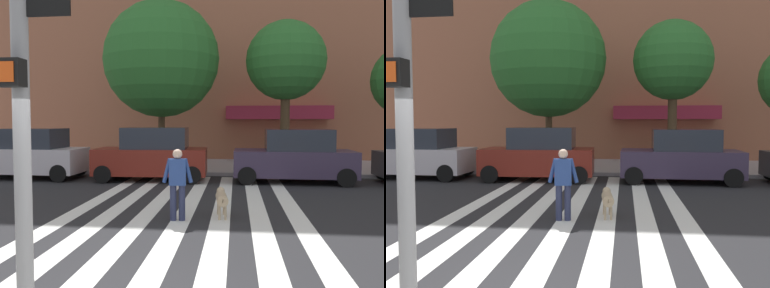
{
  "view_description": "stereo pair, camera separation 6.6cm",
  "coord_description": "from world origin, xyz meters",
  "views": [
    {
      "loc": [
        1.36,
        -4.3,
        2.26
      ],
      "look_at": [
        0.24,
        5.66,
        1.69
      ],
      "focal_mm": 36.96,
      "sensor_mm": 36.0,
      "label": 1
    },
    {
      "loc": [
        1.42,
        -4.29,
        2.26
      ],
      "look_at": [
        0.24,
        5.66,
        1.69
      ],
      "focal_mm": 36.96,
      "sensor_mm": 36.0,
      "label": 2
    }
  ],
  "objects": [
    {
      "name": "parked_car_behind_first",
      "position": [
        -1.85,
        10.66,
        0.98
      ],
      "size": [
        4.33,
        2.18,
        2.03
      ],
      "color": "maroon",
      "rests_on": "ground_plane"
    },
    {
      "name": "ground_plane",
      "position": [
        0.0,
        6.02,
        0.0
      ],
      "size": [
        160.0,
        160.0,
        0.0
      ],
      "primitive_type": "plane",
      "color": "#232326"
    },
    {
      "name": "parked_car_near_curb",
      "position": [
        -6.77,
        10.65,
        0.94
      ],
      "size": [
        4.25,
        2.1,
        1.99
      ],
      "color": "#BFB7BF",
      "rests_on": "ground_plane"
    },
    {
      "name": "sidewalk_far",
      "position": [
        0.0,
        15.04,
        0.07
      ],
      "size": [
        80.0,
        6.0,
        0.15
      ],
      "primitive_type": "cube",
      "color": "#A79FA4",
      "rests_on": "ground_plane"
    },
    {
      "name": "crosswalk_stripes",
      "position": [
        0.11,
        6.02,
        0.0
      ],
      "size": [
        5.85,
        11.44,
        0.01
      ],
      "color": "silver",
      "rests_on": "ground_plane"
    },
    {
      "name": "pedestrian_dog_walker",
      "position": [
        0.04,
        4.54,
        0.93
      ],
      "size": [
        0.71,
        0.28,
        1.64
      ],
      "color": "#282D4C",
      "rests_on": "ground_plane"
    },
    {
      "name": "parked_car_third_in_line",
      "position": [
        3.52,
        10.65,
        0.95
      ],
      "size": [
        4.4,
        2.06,
        1.98
      ],
      "color": "#362A42",
      "rests_on": "ground_plane"
    },
    {
      "name": "street_tree_nearest",
      "position": [
        -1.98,
        13.22,
        5.03
      ],
      "size": [
        5.16,
        5.16,
        7.47
      ],
      "color": "#4C3823",
      "rests_on": "sidewalk_far"
    },
    {
      "name": "street_tree_middle",
      "position": [
        3.47,
        13.29,
        4.87
      ],
      "size": [
        3.43,
        3.43,
        6.48
      ],
      "color": "#4C3823",
      "rests_on": "sidewalk_far"
    },
    {
      "name": "dog_on_leash",
      "position": [
        1.03,
        5.0,
        0.44
      ],
      "size": [
        0.33,
        1.14,
        0.65
      ],
      "color": "tan",
      "rests_on": "ground_plane"
    }
  ]
}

